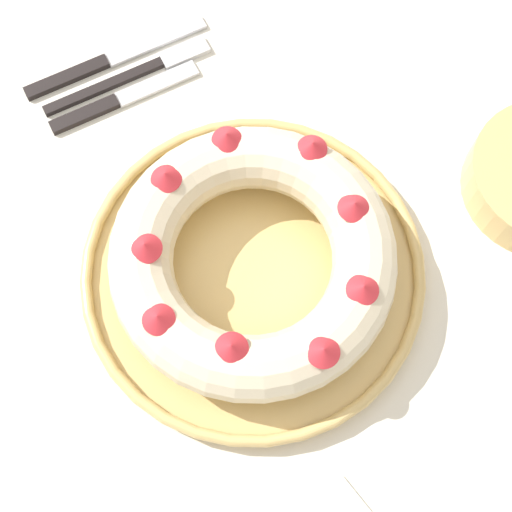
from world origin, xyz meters
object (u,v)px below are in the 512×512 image
fork (140,72)px  cake_knife (115,102)px  serving_knife (104,62)px  serving_dish (256,270)px  bundt_cake (256,256)px

fork → cake_knife: cake_knife is taller
fork → serving_knife: (-0.03, -0.03, -0.00)m
serving_knife → cake_knife: same height
serving_knife → serving_dish: bearing=7.5°
cake_knife → serving_knife: bearing=174.2°
fork → serving_knife: 0.04m
bundt_cake → serving_knife: size_ratio=1.25×
fork → serving_knife: bearing=-130.3°
serving_dish → cake_knife: (-0.26, -0.05, -0.01)m
fork → cake_knife: 0.05m
serving_dish → fork: size_ratio=1.73×
fork → cake_knife: (0.02, -0.04, 0.00)m
serving_dish → cake_knife: serving_dish is taller
fork → bundt_cake: bearing=5.5°
cake_knife → serving_dish: bearing=15.6°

